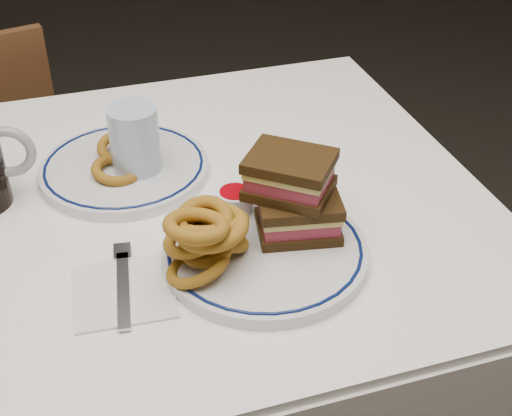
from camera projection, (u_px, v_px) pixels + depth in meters
name	position (u px, v px, depth m)	size (l,w,h in m)	color
dining_table	(93.00, 268.00, 1.15)	(1.27, 0.87, 0.75)	white
main_plate	(265.00, 251.00, 1.00)	(0.29, 0.29, 0.02)	silver
reuben_sandwich	(294.00, 195.00, 1.00)	(0.15, 0.14, 0.12)	black
onion_rings_main	(206.00, 234.00, 0.94)	(0.14, 0.13, 0.12)	brown
ketchup_ramekin	(235.00, 199.00, 1.06)	(0.06, 0.06, 0.03)	white
water_glass	(135.00, 144.00, 1.14)	(0.08, 0.08, 0.13)	#AAC2DC
far_plate	(124.00, 168.00, 1.18)	(0.28, 0.28, 0.02)	silver
onion_rings_far	(119.00, 158.00, 1.17)	(0.10, 0.14, 0.04)	brown
napkin_fork	(123.00, 289.00, 0.95)	(0.14, 0.18, 0.01)	silver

